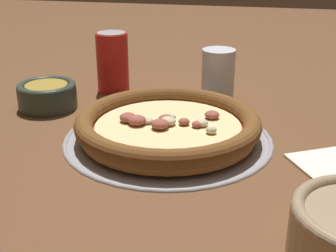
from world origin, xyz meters
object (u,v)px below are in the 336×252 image
Objects in this scene: pizza_tray at (168,138)px; bowl_near at (47,94)px; pizza at (168,125)px; beverage_can at (113,62)px; drinking_cup at (218,74)px.

pizza_tray is 0.28m from bowl_near.
beverage_can reaches higher than pizza.
beverage_can reaches higher than drinking_cup.
pizza_tray is 0.02m from pizza.
drinking_cup is (0.23, -0.05, 0.05)m from pizza_tray.
bowl_near is (0.10, 0.26, 0.02)m from pizza_tray.
beverage_can is (0.22, 0.17, 0.04)m from pizza.
drinking_cup reaches higher than bowl_near.
bowl_near is at bearing 144.23° from beverage_can.
drinking_cup is at bearing -89.56° from beverage_can.
beverage_can reaches higher than bowl_near.
pizza is 0.27m from bowl_near.
pizza_tray is at bearing -111.04° from bowl_near.
pizza is at bearing -143.53° from beverage_can.
drinking_cup reaches higher than pizza_tray.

